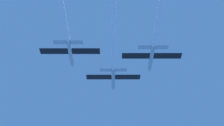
{
  "coord_description": "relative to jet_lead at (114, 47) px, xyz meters",
  "views": [
    {
      "loc": [
        0.28,
        -92.98,
        -62.64
      ],
      "look_at": [
        0.22,
        -9.41,
        0.34
      ],
      "focal_mm": 49.23,
      "sensor_mm": 36.0,
      "label": 1
    }
  ],
  "objects": [
    {
      "name": "jet_left_wing",
      "position": [
        -14.18,
        -9.43,
        0.19
      ],
      "size": [
        19.59,
        50.6,
        3.24
      ],
      "color": "#B2BAC6"
    },
    {
      "name": "jet_lead",
      "position": [
        0.0,
        0.0,
        0.0
      ],
      "size": [
        19.59,
        62.57,
        3.24
      ],
      "color": "#B2BAC6"
    },
    {
      "name": "jet_right_wing",
      "position": [
        12.6,
        -12.93,
        -0.5
      ],
      "size": [
        19.59,
        62.22,
        3.24
      ],
      "color": "#B2BAC6"
    }
  ]
}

